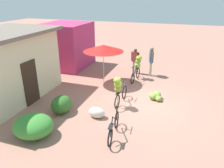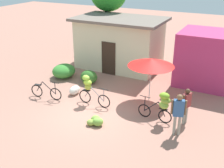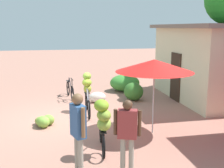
{
  "view_description": "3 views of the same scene",
  "coord_description": "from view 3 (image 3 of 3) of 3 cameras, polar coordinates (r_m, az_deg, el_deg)",
  "views": [
    {
      "loc": [
        -8.87,
        -1.67,
        4.69
      ],
      "look_at": [
        0.2,
        1.39,
        0.71
      ],
      "focal_mm": 34.76,
      "sensor_mm": 36.0,
      "label": 1
    },
    {
      "loc": [
        5.77,
        -9.16,
        6.2
      ],
      "look_at": [
        0.25,
        1.68,
        0.85
      ],
      "focal_mm": 43.97,
      "sensor_mm": 36.0,
      "label": 2
    },
    {
      "loc": [
        9.31,
        -0.29,
        3.04
      ],
      "look_at": [
        0.17,
        1.61,
        1.15
      ],
      "focal_mm": 44.99,
      "sensor_mm": 36.0,
      "label": 3
    }
  ],
  "objects": [
    {
      "name": "hedge_bush_front_right",
      "position": [
        11.93,
        4.39,
        -1.51
      ],
      "size": [
        1.0,
        0.81,
        0.74
      ],
      "primitive_type": "ellipsoid",
      "color": "#326926",
      "rests_on": "ground"
    },
    {
      "name": "bicycle_leftmost",
      "position": [
        12.36,
        -8.51,
        -1.23
      ],
      "size": [
        1.73,
        0.26,
        0.95
      ],
      "color": "black",
      "rests_on": "ground"
    },
    {
      "name": "banana_pile_on_ground",
      "position": [
        9.1,
        -13.63,
        -7.31
      ],
      "size": [
        0.78,
        0.73,
        0.36
      ],
      "color": "olive",
      "rests_on": "ground"
    },
    {
      "name": "market_umbrella",
      "position": [
        7.96,
        8.6,
        3.71
      ],
      "size": [
        2.21,
        2.21,
        2.16
      ],
      "color": "beige",
      "rests_on": "ground"
    },
    {
      "name": "bicycle_center_loaded",
      "position": [
        6.72,
        -1.88,
        -7.51
      ],
      "size": [
        1.56,
        0.44,
        1.41
      ],
      "color": "black",
      "rests_on": "ground"
    },
    {
      "name": "bicycle_near_pile",
      "position": [
        10.12,
        -5.04,
        -1.1
      ],
      "size": [
        1.71,
        0.4,
        1.44
      ],
      "color": "black",
      "rests_on": "ground"
    },
    {
      "name": "hedge_bush_front_left",
      "position": [
        13.61,
        2.61,
        0.24
      ],
      "size": [
        1.29,
        1.44,
        0.8
      ],
      "primitive_type": "ellipsoid",
      "color": "#3C8A33",
      "rests_on": "ground"
    },
    {
      "name": "produce_sack",
      "position": [
        11.55,
        -3.0,
        -2.71
      ],
      "size": [
        0.47,
        0.72,
        0.44
      ],
      "primitive_type": "ellipsoid",
      "rotation": [
        0.0,
        0.0,
        1.53
      ],
      "color": "silver",
      "rests_on": "ground"
    },
    {
      "name": "ground_plane",
      "position": [
        9.8,
        -9.5,
        -6.8
      ],
      "size": [
        60.0,
        60.0,
        0.0
      ],
      "primitive_type": "plane",
      "color": "#A57160"
    },
    {
      "name": "person_vendor",
      "position": [
        5.79,
        -6.9,
        -8.41
      ],
      "size": [
        0.55,
        0.32,
        1.76
      ],
      "color": "gray",
      "rests_on": "ground"
    },
    {
      "name": "person_bystander",
      "position": [
        5.91,
        3.13,
        -9.09
      ],
      "size": [
        0.32,
        0.55,
        1.59
      ],
      "color": "gray",
      "rests_on": "ground"
    },
    {
      "name": "building_low",
      "position": [
        12.69,
        19.16,
        4.31
      ],
      "size": [
        5.53,
        3.5,
        3.17
      ],
      "color": "beige",
      "rests_on": "ground"
    }
  ]
}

